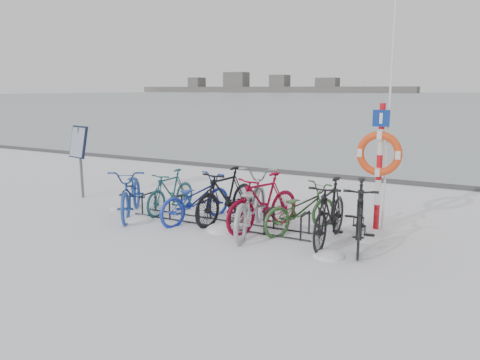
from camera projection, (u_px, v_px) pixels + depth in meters
ground at (220, 224)px, 9.40m from camera, size 900.00×900.00×0.00m
ice_sheet at (474, 97)px, 143.76m from camera, size 400.00×298.00×0.02m
quay_edge at (316, 175)px, 14.51m from camera, size 400.00×0.25×0.10m
bike_rack at (220, 215)px, 9.37m from camera, size 4.00×0.48×0.46m
info_board at (79, 146)px, 11.43m from camera, size 0.63×0.35×1.79m
lifebuoy_station at (380, 154)px, 8.78m from camera, size 0.85×0.23×4.39m
shoreline at (262, 88)px, 290.31m from camera, size 180.00×12.00×9.50m
bike_0 at (132, 190)px, 9.97m from camera, size 1.70×2.15×1.09m
bike_1 at (171, 190)px, 10.28m from camera, size 0.53×1.62×0.96m
bike_2 at (196, 197)px, 9.59m from camera, size 1.10×1.98×0.98m
bike_3 at (226, 194)px, 9.55m from camera, size 0.83×1.95×1.13m
bike_4 at (250, 201)px, 8.83m from camera, size 1.26×2.36×1.17m
bike_5 at (263, 201)px, 8.98m from camera, size 1.16×1.94×1.12m
bike_6 at (301, 207)px, 8.86m from camera, size 1.37×1.89×0.94m
bike_7 at (330, 210)px, 8.23m from camera, size 0.61×1.95×1.16m
bike_8 at (360, 213)px, 8.00m from camera, size 0.98×2.05×1.18m
snow_drifts at (214, 227)px, 9.22m from camera, size 5.79×1.96×0.24m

